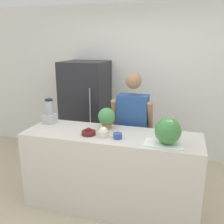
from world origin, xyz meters
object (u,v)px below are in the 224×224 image
bowl_cherries (89,132)px  blender (50,114)px  watermelon (168,131)px  bowl_cream (103,133)px  potted_plant (107,117)px  refrigerator (86,111)px  bowl_small_blue (118,136)px  person (132,131)px

bowl_cherries → blender: size_ratio=0.50×
watermelon → bowl_cream: watermelon is taller
potted_plant → bowl_cherries: bearing=-116.8°
refrigerator → blender: bearing=-92.6°
bowl_small_blue → blender: (-0.99, 0.28, 0.10)m
bowl_cream → bowl_small_blue: bowl_cream is taller
refrigerator → bowl_cherries: size_ratio=10.51×
watermelon → bowl_small_blue: watermelon is taller
bowl_cherries → watermelon: bearing=-2.5°
bowl_small_blue → potted_plant: bearing=127.2°
watermelon → bowl_small_blue: size_ratio=2.76×
bowl_cream → person: bearing=73.3°
person → potted_plant: person is taller
bowl_small_blue → refrigerator: bearing=124.0°
bowl_cream → blender: size_ratio=0.37×
bowl_cherries → bowl_cream: (0.18, -0.02, 0.02)m
bowl_small_blue → potted_plant: potted_plant is taller
bowl_cream → watermelon: bearing=-1.5°
refrigerator → person: (0.97, -0.74, -0.02)m
watermelon → bowl_cream: bearing=178.5°
refrigerator → bowl_small_blue: bearing=-56.0°
refrigerator → bowl_cherries: bearing=-66.7°
watermelon → blender: size_ratio=0.84×
blender → person: bearing=19.8°
blender → potted_plant: 0.77m
person → blender: 1.11m
person → bowl_cherries: (-0.38, -0.63, 0.16)m
refrigerator → blender: (-0.05, -1.11, 0.25)m
refrigerator → person: size_ratio=1.05×
refrigerator → bowl_small_blue: refrigerator is taller
bowl_cherries → potted_plant: size_ratio=0.62×
refrigerator → blender: refrigerator is taller
refrigerator → person: bearing=-37.5°
potted_plant → bowl_small_blue: bearing=-52.8°
person → blender: (-1.02, -0.37, 0.26)m
potted_plant → blender: bearing=179.9°
bowl_cherries → potted_plant: (0.13, 0.26, 0.11)m
blender → potted_plant: size_ratio=1.24×
blender → bowl_cherries: bearing=-22.4°
bowl_small_blue → blender: size_ratio=0.30×
watermelon → blender: bearing=168.7°
bowl_cream → potted_plant: 0.30m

